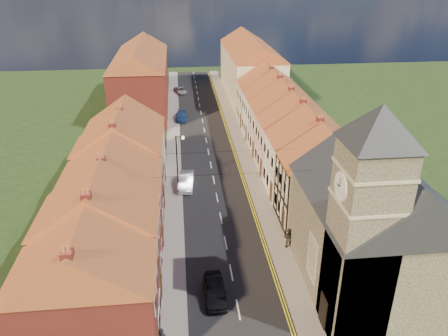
{
  "coord_description": "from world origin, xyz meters",
  "views": [
    {
      "loc": [
        -3.43,
        -20.86,
        21.7
      ],
      "look_at": [
        0.67,
        17.59,
        3.5
      ],
      "focal_mm": 35.0,
      "sensor_mm": 36.0,
      "label": 1
    }
  ],
  "objects_px": {
    "lamppost": "(178,160)",
    "car_far": "(181,116)",
    "car_mid": "(186,181)",
    "car_distant": "(180,90)",
    "car_near": "(215,290)",
    "pedestrian_right": "(288,238)",
    "church": "(373,219)"
  },
  "relations": [
    {
      "from": "car_distant",
      "to": "pedestrian_right",
      "type": "xyz_separation_m",
      "value": [
        8.18,
        -49.32,
        0.47
      ]
    },
    {
      "from": "lamppost",
      "to": "car_mid",
      "type": "distance_m",
      "value": 3.01
    },
    {
      "from": "car_near",
      "to": "car_far",
      "type": "relative_size",
      "value": 0.95
    },
    {
      "from": "car_distant",
      "to": "pedestrian_right",
      "type": "bearing_deg",
      "value": -94.47
    },
    {
      "from": "car_far",
      "to": "pedestrian_right",
      "type": "distance_m",
      "value": 35.08
    },
    {
      "from": "church",
      "to": "car_mid",
      "type": "bearing_deg",
      "value": 125.51
    },
    {
      "from": "car_mid",
      "to": "car_far",
      "type": "distance_m",
      "value": 22.15
    },
    {
      "from": "pedestrian_right",
      "to": "car_near",
      "type": "bearing_deg",
      "value": 55.33
    },
    {
      "from": "lamppost",
      "to": "car_mid",
      "type": "height_order",
      "value": "lamppost"
    },
    {
      "from": "car_near",
      "to": "car_distant",
      "type": "distance_m",
      "value": 54.74
    },
    {
      "from": "lamppost",
      "to": "car_near",
      "type": "bearing_deg",
      "value": -82.1
    },
    {
      "from": "church",
      "to": "lamppost",
      "type": "height_order",
      "value": "church"
    },
    {
      "from": "car_near",
      "to": "pedestrian_right",
      "type": "relative_size",
      "value": 2.21
    },
    {
      "from": "church",
      "to": "car_mid",
      "type": "relative_size",
      "value": 3.51
    },
    {
      "from": "lamppost",
      "to": "pedestrian_right",
      "type": "height_order",
      "value": "lamppost"
    },
    {
      "from": "car_near",
      "to": "pedestrian_right",
      "type": "xyz_separation_m",
      "value": [
        6.6,
        5.4,
        0.34
      ]
    },
    {
      "from": "car_mid",
      "to": "car_distant",
      "type": "xyz_separation_m",
      "value": [
        -0.05,
        37.38,
        -0.19
      ]
    },
    {
      "from": "lamppost",
      "to": "church",
      "type": "bearing_deg",
      "value": -51.7
    },
    {
      "from": "lamppost",
      "to": "car_far",
      "type": "bearing_deg",
      "value": 88.4
    },
    {
      "from": "church",
      "to": "car_distant",
      "type": "xyz_separation_m",
      "value": [
        -12.44,
        54.74,
        -5.35
      ]
    },
    {
      "from": "church",
      "to": "car_far",
      "type": "relative_size",
      "value": 3.7
    },
    {
      "from": "car_distant",
      "to": "pedestrian_right",
      "type": "relative_size",
      "value": 2.16
    },
    {
      "from": "car_near",
      "to": "lamppost",
      "type": "bearing_deg",
      "value": 97.0
    },
    {
      "from": "car_far",
      "to": "car_distant",
      "type": "xyz_separation_m",
      "value": [
        0.09,
        15.23,
        -0.07
      ]
    },
    {
      "from": "lamppost",
      "to": "car_mid",
      "type": "bearing_deg",
      "value": 41.48
    },
    {
      "from": "lamppost",
      "to": "car_distant",
      "type": "height_order",
      "value": "lamppost"
    },
    {
      "from": "lamppost",
      "to": "car_far",
      "type": "xyz_separation_m",
      "value": [
        0.64,
        22.83,
        -2.94
      ]
    },
    {
      "from": "car_far",
      "to": "church",
      "type": "bearing_deg",
      "value": -70.23
    },
    {
      "from": "car_mid",
      "to": "car_distant",
      "type": "bearing_deg",
      "value": 95.78
    },
    {
      "from": "car_mid",
      "to": "car_distant",
      "type": "distance_m",
      "value": 37.38
    },
    {
      "from": "lamppost",
      "to": "car_mid",
      "type": "relative_size",
      "value": 1.38
    },
    {
      "from": "lamppost",
      "to": "car_near",
      "type": "relative_size",
      "value": 1.54
    }
  ]
}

